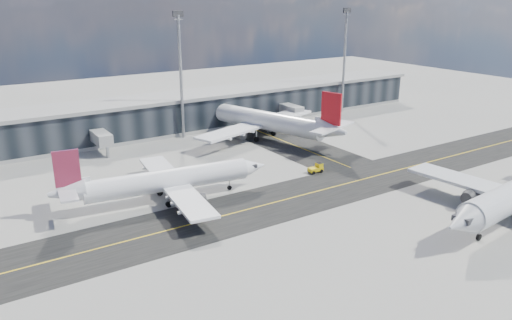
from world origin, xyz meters
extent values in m
plane|color=gray|center=(0.00, 0.00, 0.00)|extent=(300.00, 300.00, 0.00)
cube|color=black|center=(0.00, 4.00, 0.01)|extent=(180.00, 14.00, 0.02)
cube|color=black|center=(18.00, 35.00, 0.01)|extent=(14.00, 50.00, 0.02)
cube|color=yellow|center=(0.00, 4.00, 0.03)|extent=(180.00, 0.25, 0.01)
cube|color=yellow|center=(18.00, 35.00, 0.03)|extent=(0.25, 50.00, 0.01)
cube|color=black|center=(0.00, 55.00, 4.00)|extent=(150.00, 12.00, 8.00)
cube|color=gray|center=(0.00, 55.00, 8.40)|extent=(152.00, 13.00, 0.80)
cube|color=gray|center=(0.00, 55.00, 0.40)|extent=(150.00, 12.20, 0.80)
cube|color=gray|center=(-20.00, 47.00, 3.50)|extent=(3.00, 10.00, 2.40)
cylinder|color=gray|center=(-20.00, 42.00, 1.20)|extent=(0.60, 0.60, 2.40)
cube|color=gray|center=(30.00, 47.00, 3.50)|extent=(3.00, 10.00, 2.40)
cylinder|color=gray|center=(30.00, 42.00, 1.20)|extent=(0.60, 0.60, 2.40)
cylinder|color=gray|center=(0.00, 48.00, 14.00)|extent=(0.70, 0.70, 28.00)
cube|color=#2D2D30|center=(0.00, 48.00, 28.20)|extent=(2.50, 0.50, 1.40)
cylinder|color=gray|center=(50.00, 48.00, 14.00)|extent=(0.70, 0.70, 28.00)
cube|color=#2D2D30|center=(50.00, 48.00, 28.20)|extent=(2.50, 0.50, 1.40)
cylinder|color=white|center=(-18.38, 14.17, 3.56)|extent=(26.95, 6.94, 3.56)
cone|color=white|center=(-3.37, 12.23, 3.56)|extent=(4.87, 4.10, 3.56)
cone|color=white|center=(-33.84, 16.15, 4.10)|extent=(5.75, 4.21, 3.56)
cube|color=white|center=(-17.50, 14.05, 2.67)|extent=(8.28, 30.59, 0.45)
cylinder|color=#2D2D30|center=(-15.94, 19.24, 1.69)|extent=(3.97, 2.51, 2.05)
cylinder|color=#2D2D30|center=(-17.30, 8.64, 1.69)|extent=(3.97, 2.51, 2.05)
cube|color=silver|center=(-15.94, 19.24, 2.40)|extent=(1.81, 0.58, 0.71)
cube|color=silver|center=(-17.30, 8.64, 2.40)|extent=(1.81, 0.58, 0.71)
cube|color=#6A1E44|center=(-33.40, 16.10, 7.84)|extent=(3.76, 0.87, 5.52)
cube|color=white|center=(-33.84, 16.15, 4.63)|extent=(3.84, 10.92, 0.31)
cube|color=#2D2D30|center=(-3.81, 12.29, 3.92)|extent=(2.02, 2.17, 0.62)
cylinder|color=gray|center=(-7.79, 12.80, 1.07)|extent=(0.24, 0.24, 1.78)
cylinder|color=black|center=(-7.79, 12.80, 0.40)|extent=(0.83, 0.41, 0.80)
cylinder|color=black|center=(-18.93, 16.93, 0.49)|extent=(1.03, 0.57, 0.98)
cylinder|color=black|center=(-19.61, 11.63, 0.49)|extent=(1.03, 0.57, 0.98)
cylinder|color=white|center=(15.28, 37.52, 4.37)|extent=(14.13, 32.57, 4.37)
cone|color=white|center=(9.63, 55.23, 4.37)|extent=(5.83, 6.54, 4.37)
cone|color=white|center=(21.10, 19.30, 5.03)|extent=(6.16, 7.58, 4.37)
cube|color=white|center=(14.95, 38.57, 3.28)|extent=(37.06, 16.50, 0.55)
cylinder|color=#2D2D30|center=(8.37, 37.61, 2.08)|extent=(3.79, 5.14, 2.51)
cylinder|color=#2D2D30|center=(20.86, 41.60, 2.08)|extent=(3.79, 5.14, 2.51)
cube|color=silver|center=(8.37, 37.61, 2.95)|extent=(1.08, 2.22, 0.87)
cube|color=silver|center=(20.86, 41.60, 2.95)|extent=(1.08, 2.22, 0.87)
cube|color=red|center=(20.93, 19.82, 9.62)|extent=(1.86, 4.52, 6.78)
cube|color=white|center=(21.10, 19.30, 5.68)|extent=(13.43, 6.90, 0.38)
cube|color=#2D2D30|center=(9.80, 54.71, 4.81)|extent=(2.96, 2.81, 0.77)
cylinder|color=gray|center=(11.29, 50.02, 1.31)|extent=(0.33, 0.33, 2.19)
cylinder|color=black|center=(11.29, 50.02, 0.49)|extent=(0.66, 1.05, 0.98)
cylinder|color=black|center=(12.49, 35.49, 0.60)|extent=(0.89, 1.31, 1.20)
cylinder|color=black|center=(18.74, 37.48, 0.60)|extent=(0.89, 1.31, 1.20)
cone|color=silver|center=(6.23, -22.63, 4.29)|extent=(5.78, 4.82, 4.29)
cylinder|color=#2D2D30|center=(21.59, -14.59, 2.04)|extent=(4.74, 2.91, 2.47)
cube|color=silver|center=(21.59, -14.59, 2.90)|extent=(2.18, 0.65, 0.86)
cube|color=#2D2D30|center=(6.76, -22.58, 4.72)|extent=(2.38, 2.57, 0.75)
cylinder|color=gray|center=(11.56, -22.09, 1.29)|extent=(0.28, 0.28, 2.15)
cylinder|color=black|center=(11.56, -22.09, 0.48)|extent=(1.00, 0.47, 0.97)
cylinder|color=black|center=(25.12, -17.47, 0.59)|extent=(1.23, 0.65, 1.18)
cube|color=yellow|center=(10.34, 11.58, 0.72)|extent=(2.92, 1.42, 0.67)
cube|color=yellow|center=(11.21, 11.56, 1.34)|extent=(1.09, 1.28, 0.86)
cube|color=black|center=(11.21, 11.56, 1.68)|extent=(0.99, 1.23, 0.24)
cylinder|color=black|center=(11.32, 12.18, 0.34)|extent=(0.68, 0.26, 0.67)
cylinder|color=black|center=(11.29, 10.93, 0.34)|extent=(0.68, 0.26, 0.67)
cylinder|color=black|center=(9.40, 12.24, 0.34)|extent=(0.68, 0.26, 0.67)
cylinder|color=black|center=(9.37, 10.99, 0.34)|extent=(0.68, 0.26, 0.67)
imported|color=white|center=(20.56, 42.62, 0.84)|extent=(3.14, 6.20, 1.68)
camera|label=1|loc=(-47.63, -57.19, 32.00)|focal=35.00mm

